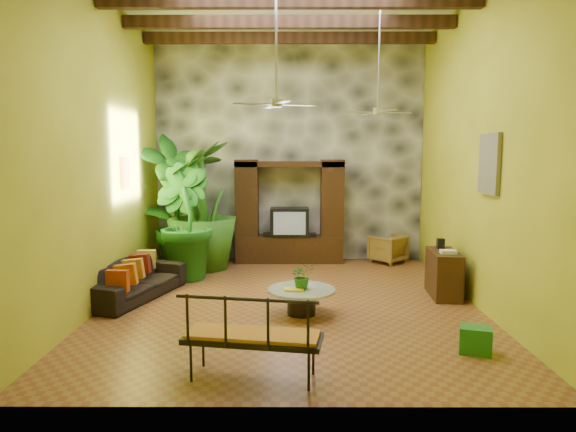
{
  "coord_description": "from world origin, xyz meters",
  "views": [
    {
      "loc": [
        -0.0,
        -8.23,
        2.48
      ],
      "look_at": [
        -0.03,
        0.2,
        1.42
      ],
      "focal_mm": 32.0,
      "sensor_mm": 36.0,
      "label": 1
    }
  ],
  "objects_px": {
    "ceiling_fan_back": "(378,100)",
    "iron_bench": "(252,333)",
    "tall_plant_a": "(174,202)",
    "sofa": "(134,280)",
    "green_bin": "(475,340)",
    "entertainment_center": "(290,220)",
    "coffee_table": "(301,298)",
    "tall_plant_c": "(202,206)",
    "tall_plant_b": "(183,221)",
    "side_console": "(444,274)",
    "wicker_armchair": "(388,249)",
    "ceiling_fan_front": "(276,89)"
  },
  "relations": [
    {
      "from": "ceiling_fan_back",
      "to": "tall_plant_c",
      "type": "relative_size",
      "value": 0.69
    },
    {
      "from": "tall_plant_c",
      "to": "green_bin",
      "type": "distance_m",
      "value": 6.31
    },
    {
      "from": "wicker_armchair",
      "to": "coffee_table",
      "type": "xyz_separation_m",
      "value": [
        -2.03,
        -3.72,
        -0.06
      ]
    },
    {
      "from": "iron_bench",
      "to": "tall_plant_a",
      "type": "bearing_deg",
      "value": 120.02
    },
    {
      "from": "tall_plant_b",
      "to": "iron_bench",
      "type": "relative_size",
      "value": 1.44
    },
    {
      "from": "tall_plant_b",
      "to": "side_console",
      "type": "relative_size",
      "value": 2.31
    },
    {
      "from": "entertainment_center",
      "to": "iron_bench",
      "type": "distance_m",
      "value": 6.09
    },
    {
      "from": "coffee_table",
      "to": "green_bin",
      "type": "xyz_separation_m",
      "value": [
        2.12,
        -1.51,
        -0.09
      ]
    },
    {
      "from": "ceiling_fan_back",
      "to": "green_bin",
      "type": "distance_m",
      "value": 4.7
    },
    {
      "from": "tall_plant_c",
      "to": "iron_bench",
      "type": "xyz_separation_m",
      "value": [
        1.44,
        -5.42,
        -0.81
      ]
    },
    {
      "from": "sofa",
      "to": "iron_bench",
      "type": "height_order",
      "value": "iron_bench"
    },
    {
      "from": "iron_bench",
      "to": "tall_plant_b",
      "type": "bearing_deg",
      "value": 119.6
    },
    {
      "from": "coffee_table",
      "to": "green_bin",
      "type": "bearing_deg",
      "value": -35.54
    },
    {
      "from": "entertainment_center",
      "to": "ceiling_fan_back",
      "type": "xyz_separation_m",
      "value": [
        1.6,
        -1.94,
        2.44
      ]
    },
    {
      "from": "tall_plant_c",
      "to": "tall_plant_b",
      "type": "bearing_deg",
      "value": -106.08
    },
    {
      "from": "wicker_armchair",
      "to": "tall_plant_b",
      "type": "height_order",
      "value": "tall_plant_b"
    },
    {
      "from": "tall_plant_a",
      "to": "iron_bench",
      "type": "height_order",
      "value": "tall_plant_a"
    },
    {
      "from": "tall_plant_c",
      "to": "wicker_armchair",
      "type": "bearing_deg",
      "value": 8.6
    },
    {
      "from": "ceiling_fan_front",
      "to": "tall_plant_b",
      "type": "relative_size",
      "value": 0.82
    },
    {
      "from": "wicker_armchair",
      "to": "side_console",
      "type": "xyz_separation_m",
      "value": [
        0.44,
        -2.72,
        0.08
      ]
    },
    {
      "from": "ceiling_fan_back",
      "to": "wicker_armchair",
      "type": "xyz_separation_m",
      "value": [
        0.61,
        1.9,
        -3.09
      ]
    },
    {
      "from": "green_bin",
      "to": "tall_plant_c",
      "type": "bearing_deg",
      "value": 131.83
    },
    {
      "from": "side_console",
      "to": "coffee_table",
      "type": "bearing_deg",
      "value": -154.2
    },
    {
      "from": "entertainment_center",
      "to": "iron_bench",
      "type": "xyz_separation_m",
      "value": [
        -0.4,
        -6.06,
        -0.43
      ]
    },
    {
      "from": "ceiling_fan_back",
      "to": "green_bin",
      "type": "xyz_separation_m",
      "value": [
        0.7,
        -3.33,
        -3.24
      ]
    },
    {
      "from": "entertainment_center",
      "to": "side_console",
      "type": "xyz_separation_m",
      "value": [
        2.65,
        -2.75,
        -0.57
      ]
    },
    {
      "from": "ceiling_fan_front",
      "to": "coffee_table",
      "type": "relative_size",
      "value": 1.8
    },
    {
      "from": "iron_bench",
      "to": "green_bin",
      "type": "xyz_separation_m",
      "value": [
        2.7,
        0.79,
        -0.37
      ]
    },
    {
      "from": "entertainment_center",
      "to": "tall_plant_b",
      "type": "height_order",
      "value": "entertainment_center"
    },
    {
      "from": "sofa",
      "to": "tall_plant_a",
      "type": "relative_size",
      "value": 0.74
    },
    {
      "from": "ceiling_fan_back",
      "to": "iron_bench",
      "type": "height_order",
      "value": "ceiling_fan_back"
    },
    {
      "from": "tall_plant_c",
      "to": "side_console",
      "type": "xyz_separation_m",
      "value": [
        4.49,
        -2.11,
        -0.95
      ]
    },
    {
      "from": "side_console",
      "to": "entertainment_center",
      "type": "bearing_deg",
      "value": 137.6
    },
    {
      "from": "ceiling_fan_back",
      "to": "coffee_table",
      "type": "distance_m",
      "value": 3.9
    },
    {
      "from": "sofa",
      "to": "iron_bench",
      "type": "bearing_deg",
      "value": -127.29
    },
    {
      "from": "ceiling_fan_front",
      "to": "ceiling_fan_back",
      "type": "relative_size",
      "value": 1.0
    },
    {
      "from": "sofa",
      "to": "wicker_armchair",
      "type": "bearing_deg",
      "value": -42.2
    },
    {
      "from": "wicker_armchair",
      "to": "iron_bench",
      "type": "bearing_deg",
      "value": 23.34
    },
    {
      "from": "sofa",
      "to": "tall_plant_c",
      "type": "distance_m",
      "value": 2.59
    },
    {
      "from": "ceiling_fan_front",
      "to": "entertainment_center",
      "type": "bearing_deg",
      "value": 86.76
    },
    {
      "from": "side_console",
      "to": "green_bin",
      "type": "distance_m",
      "value": 2.55
    },
    {
      "from": "tall_plant_b",
      "to": "sofa",
      "type": "bearing_deg",
      "value": -112.34
    },
    {
      "from": "ceiling_fan_back",
      "to": "iron_bench",
      "type": "bearing_deg",
      "value": -115.87
    },
    {
      "from": "ceiling_fan_front",
      "to": "iron_bench",
      "type": "height_order",
      "value": "ceiling_fan_front"
    },
    {
      "from": "entertainment_center",
      "to": "coffee_table",
      "type": "xyz_separation_m",
      "value": [
        0.18,
        -3.76,
        -0.71
      ]
    },
    {
      "from": "tall_plant_a",
      "to": "iron_bench",
      "type": "distance_m",
      "value": 5.89
    },
    {
      "from": "wicker_armchair",
      "to": "green_bin",
      "type": "relative_size",
      "value": 1.82
    },
    {
      "from": "ceiling_fan_back",
      "to": "sofa",
      "type": "height_order",
      "value": "ceiling_fan_back"
    },
    {
      "from": "ceiling_fan_back",
      "to": "tall_plant_b",
      "type": "height_order",
      "value": "ceiling_fan_back"
    },
    {
      "from": "ceiling_fan_front",
      "to": "tall_plant_c",
      "type": "xyz_separation_m",
      "value": [
        -1.64,
        2.89,
        -2.05
      ]
    }
  ]
}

